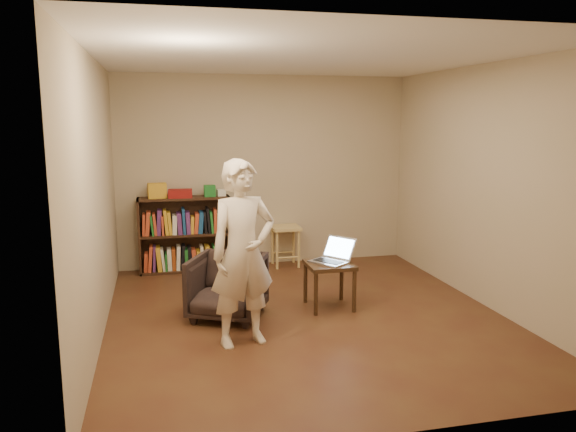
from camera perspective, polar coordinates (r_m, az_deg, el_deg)
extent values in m
plane|color=#452016|center=(5.90, 1.86, -10.18)|extent=(4.50, 4.50, 0.00)
plane|color=white|center=(5.57, 2.02, 15.83)|extent=(4.50, 4.50, 0.00)
plane|color=#BBA68D|center=(7.77, -2.39, 4.56)|extent=(4.00, 0.00, 4.00)
plane|color=#BBA68D|center=(5.43, -18.93, 1.69)|extent=(0.00, 4.50, 4.50)
plane|color=#BBA68D|center=(6.40, 19.52, 2.84)|extent=(0.00, 4.50, 4.50)
cube|color=black|center=(7.59, -14.85, -2.01)|extent=(0.03, 0.30, 1.00)
cube|color=black|center=(7.64, -6.05, -1.65)|extent=(0.03, 0.30, 1.00)
cube|color=black|center=(7.73, -10.49, -1.63)|extent=(1.20, 0.02, 1.00)
cube|color=black|center=(7.70, -10.32, -5.37)|extent=(1.20, 0.30, 0.03)
cube|color=black|center=(7.59, -10.44, -1.84)|extent=(1.14, 0.30, 0.03)
cube|color=black|center=(7.51, -10.55, 1.79)|extent=(1.20, 0.30, 0.03)
cube|color=gold|center=(7.48, -13.15, 2.53)|extent=(0.25, 0.19, 0.19)
cube|color=maroon|center=(7.47, -10.89, 2.26)|extent=(0.32, 0.24, 0.10)
cube|color=#1E7228|center=(7.52, -7.96, 2.55)|extent=(0.15, 0.15, 0.15)
cube|color=white|center=(7.54, -6.81, 2.37)|extent=(0.12, 0.12, 0.09)
cube|color=tan|center=(7.71, -0.26, -1.20)|extent=(0.38, 0.38, 0.04)
cylinder|color=tan|center=(7.60, -1.12, -3.53)|extent=(0.04, 0.04, 0.52)
cylinder|color=tan|center=(7.66, 1.11, -3.41)|extent=(0.04, 0.04, 0.52)
cylinder|color=tan|center=(7.89, -1.58, -3.03)|extent=(0.04, 0.04, 0.52)
cylinder|color=tan|center=(7.95, 0.57, -2.92)|extent=(0.04, 0.04, 0.52)
imported|color=black|center=(5.81, -6.18, -7.14)|extent=(0.94, 0.95, 0.65)
cube|color=black|center=(6.05, 4.24, -4.97)|extent=(0.48, 0.48, 0.04)
cylinder|color=black|center=(5.87, 2.84, -7.95)|extent=(0.04, 0.04, 0.45)
cylinder|color=black|center=(5.99, 6.74, -7.62)|extent=(0.04, 0.04, 0.45)
cylinder|color=black|center=(6.26, 1.78, -6.80)|extent=(0.04, 0.04, 0.45)
cylinder|color=black|center=(6.37, 5.46, -6.53)|extent=(0.04, 0.04, 0.45)
cube|color=silver|center=(6.04, 4.13, -4.70)|extent=(0.43, 0.45, 0.02)
cube|color=black|center=(6.03, 4.13, -4.59)|extent=(0.30, 0.34, 0.00)
cube|color=silver|center=(6.16, 5.24, -3.23)|extent=(0.33, 0.38, 0.23)
cube|color=#B6DFFF|center=(6.16, 5.24, -3.23)|extent=(0.28, 0.33, 0.19)
imported|color=beige|center=(5.01, -4.60, -3.82)|extent=(0.70, 0.55, 1.68)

